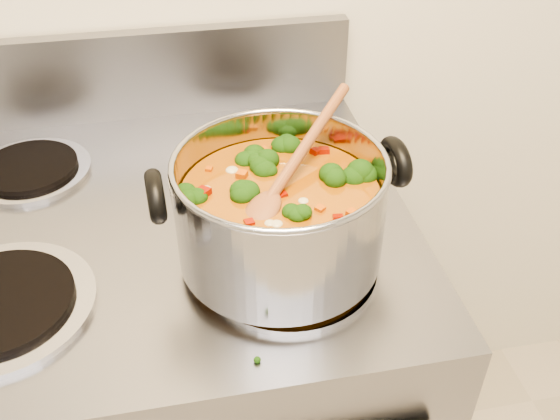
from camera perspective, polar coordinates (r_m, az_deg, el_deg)
name	(u,v)px	position (r m, az deg, el deg)	size (l,w,h in m)	color
electric_range	(178,400)	(1.27, -9.35, -16.77)	(0.77, 0.70, 1.08)	gray
stockpot	(280,212)	(0.79, 0.02, -0.23)	(0.33, 0.27, 0.16)	#9E9EA5
wooden_spoon	(285,176)	(0.77, 0.50, 3.15)	(0.19, 0.22, 0.09)	brown
cooktop_crumbs	(315,185)	(0.98, 3.20, 2.29)	(0.21, 0.10, 0.01)	black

